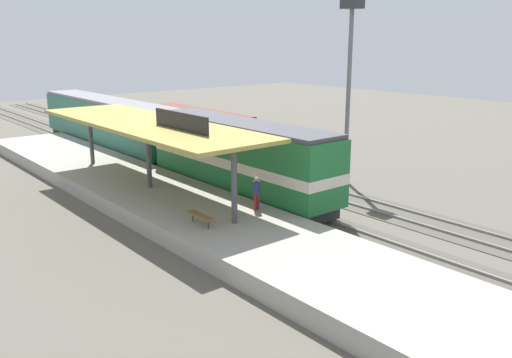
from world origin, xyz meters
TOP-DOWN VIEW (x-y plane):
  - ground_plane at (2.00, 0.00)m, footprint 120.00×120.00m
  - track_near at (0.00, 0.00)m, footprint 3.20×110.00m
  - track_far at (4.60, 0.00)m, footprint 3.20×110.00m
  - platform at (-4.60, 0.00)m, footprint 6.00×44.00m
  - station_canopy at (-4.60, -0.09)m, footprint 5.20×18.00m
  - platform_bench at (-6.00, -7.24)m, footprint 0.44×1.70m
  - locomotive at (0.00, -2.50)m, footprint 2.93×14.43m
  - passenger_carriage_single at (0.00, 15.50)m, footprint 2.90×20.00m
  - freight_car at (4.60, 8.88)m, footprint 2.80×12.00m
  - light_mast at (7.80, -3.98)m, footprint 1.10×1.10m
  - person_waiting at (-2.56, -7.15)m, footprint 0.34×0.34m

SIDE VIEW (x-z plane):
  - ground_plane at x=2.00m, z-range 0.00..0.00m
  - track_near at x=0.00m, z-range -0.05..0.11m
  - track_far at x=4.60m, z-range -0.05..0.11m
  - platform at x=-4.60m, z-range 0.00..0.90m
  - platform_bench at x=-6.00m, z-range 1.09..1.59m
  - person_waiting at x=-2.56m, z-range 1.00..2.71m
  - freight_car at x=4.60m, z-range 0.20..3.74m
  - passenger_carriage_single at x=0.00m, z-range 0.19..4.43m
  - locomotive at x=0.00m, z-range 0.19..4.63m
  - station_canopy at x=-4.60m, z-range 2.18..6.88m
  - light_mast at x=7.80m, z-range 2.55..14.25m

